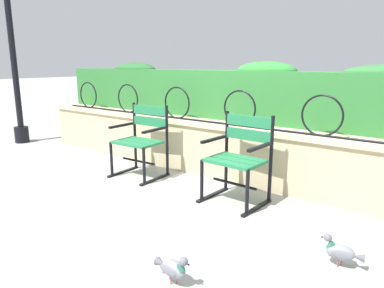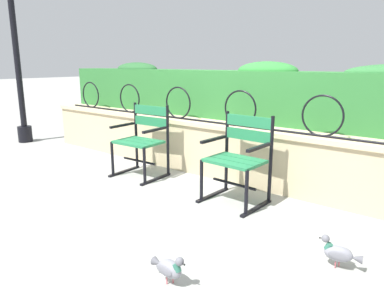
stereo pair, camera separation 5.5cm
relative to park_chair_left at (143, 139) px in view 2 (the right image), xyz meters
name	(u,v)px [view 2 (the right image)]	position (x,y,z in m)	size (l,w,h in m)	color
ground_plane	(189,194)	(0.89, -0.18, -0.47)	(60.00, 60.00, 0.00)	#9E9E99
stone_wall	(228,151)	(0.89, 0.58, -0.13)	(6.63, 0.41, 0.67)	#C6B289
iron_arch_fence	(210,108)	(0.66, 0.50, 0.39)	(6.10, 0.02, 0.42)	black
hedge_row	(248,93)	(0.91, 0.98, 0.55)	(6.50, 0.46, 0.74)	#2D7033
park_chair_left	(143,139)	(0.00, 0.00, 0.00)	(0.61, 0.55, 0.89)	#237547
park_chair_right	(239,157)	(1.39, 0.00, 0.00)	(0.60, 0.55, 0.89)	#237547
pigeon_near_chairs	(339,253)	(2.58, -0.63, -0.36)	(0.29, 0.13, 0.22)	gray
pigeon_far_side	(169,268)	(1.79, -1.49, -0.36)	(0.29, 0.12, 0.22)	gray
lamppost	(15,36)	(-3.07, 0.03, 1.36)	(0.28, 0.28, 3.53)	black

